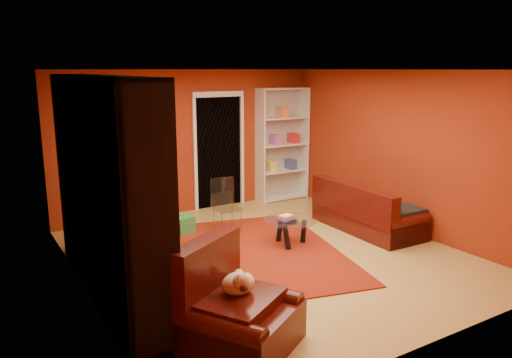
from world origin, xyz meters
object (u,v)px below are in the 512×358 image
armchair (240,306)px  media_unit (105,190)px  christmas_tree (151,183)px  gift_box_teal (111,230)px  acrylic_chair (227,208)px  dog (238,283)px  gift_box_red (140,215)px  white_bookshelf (282,145)px  gift_box_green (183,224)px  coffee_table (290,232)px  rug (241,254)px  sofa (368,206)px

armchair → media_unit: bearing=82.1°
christmas_tree → media_unit: bearing=-123.1°
gift_box_teal → acrylic_chair: 1.86m
dog → acrylic_chair: bearing=33.4°
gift_box_red → armchair: size_ratio=0.20×
christmas_tree → armchair: christmas_tree is taller
dog → white_bookshelf: bearing=21.1°
gift_box_teal → gift_box_red: (0.68, 0.66, -0.04)m
christmas_tree → gift_box_green: bearing=-24.5°
coffee_table → christmas_tree: bearing=135.2°
acrylic_chair → dog: bearing=-112.6°
white_bookshelf → coffee_table: (-1.45, -2.35, -0.91)m
rug → acrylic_chair: (0.32, 1.02, 0.38)m
coffee_table → gift_box_green: bearing=129.8°
gift_box_red → media_unit: bearing=-115.0°
dog → coffee_table: (2.01, 1.98, -0.41)m
dog → coffee_table: bearing=14.4°
christmas_tree → rug: bearing=-63.5°
armchair → dog: (0.02, 0.07, 0.20)m
gift_box_red → armchair: bearing=-96.3°
media_unit → dog: size_ratio=8.30×
gift_box_teal → armchair: armchair is taller
gift_box_teal → white_bookshelf: (3.68, 0.64, 0.98)m
sofa → coffee_table: size_ratio=2.42×
gift_box_teal → white_bookshelf: bearing=9.8°
gift_box_green → gift_box_red: 1.07m
christmas_tree → gift_box_green: 0.85m
media_unit → dog: media_unit is taller
gift_box_teal → coffee_table: size_ratio=0.36×
gift_box_red → gift_box_teal: bearing=-136.2°
rug → dog: size_ratio=8.06×
media_unit → coffee_table: size_ratio=4.23×
gift_box_teal → acrylic_chair: bearing=-20.7°
gift_box_teal → acrylic_chair: (1.72, -0.65, 0.25)m
coffee_table → acrylic_chair: acrylic_chair is taller
gift_box_teal → gift_box_green: size_ratio=1.00×
christmas_tree → gift_box_teal: christmas_tree is taller
gift_box_green → dog: (-0.87, -3.35, 0.47)m
rug → gift_box_teal: gift_box_teal is taller
white_bookshelf → gift_box_red: bearing=-179.5°
christmas_tree → gift_box_teal: (-0.65, 0.14, -0.70)m
sofa → white_bookshelf: bearing=3.2°
gift_box_red → coffee_table: 2.83m
dog → sofa: 4.04m
rug → white_bookshelf: 3.42m
sofa → acrylic_chair: (-2.03, 1.11, -0.01)m
gift_box_teal → coffee_table: (2.23, -1.71, 0.06)m
gift_box_green → gift_box_red: gift_box_green is taller
gift_box_teal → acrylic_chair: size_ratio=0.36×
rug → dog: bearing=-120.4°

